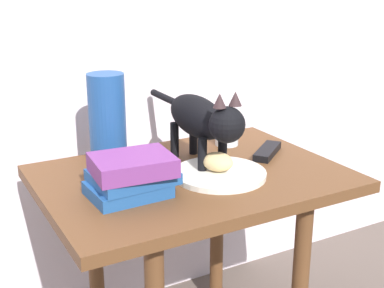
{
  "coord_description": "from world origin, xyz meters",
  "views": [
    {
      "loc": [
        -0.62,
        -1.13,
        1.09
      ],
      "look_at": [
        0.0,
        0.0,
        0.67
      ],
      "focal_mm": 49.57,
      "sensor_mm": 36.0,
      "label": 1
    }
  ],
  "objects_px": {
    "side_table": "(192,204)",
    "green_vase": "(107,120)",
    "cat": "(202,119)",
    "book_stack": "(131,175)",
    "candle_jar": "(227,133)",
    "tv_remote": "(267,151)",
    "bread_roll": "(218,162)",
    "plate": "(220,174)"
  },
  "relations": [
    {
      "from": "plate",
      "to": "bread_roll",
      "type": "distance_m",
      "value": 0.03
    },
    {
      "from": "cat",
      "to": "book_stack",
      "type": "xyz_separation_m",
      "value": [
        -0.24,
        -0.09,
        -0.08
      ]
    },
    {
      "from": "plate",
      "to": "book_stack",
      "type": "relative_size",
      "value": 1.18
    },
    {
      "from": "green_vase",
      "to": "candle_jar",
      "type": "xyz_separation_m",
      "value": [
        0.37,
        -0.02,
        -0.09
      ]
    },
    {
      "from": "side_table",
      "to": "book_stack",
      "type": "distance_m",
      "value": 0.24
    },
    {
      "from": "bread_roll",
      "to": "cat",
      "type": "relative_size",
      "value": 0.17
    },
    {
      "from": "cat",
      "to": "tv_remote",
      "type": "bearing_deg",
      "value": -1.67
    },
    {
      "from": "plate",
      "to": "green_vase",
      "type": "relative_size",
      "value": 0.96
    },
    {
      "from": "side_table",
      "to": "green_vase",
      "type": "bearing_deg",
      "value": 132.65
    },
    {
      "from": "candle_jar",
      "to": "side_table",
      "type": "bearing_deg",
      "value": -142.62
    },
    {
      "from": "plate",
      "to": "bread_roll",
      "type": "bearing_deg",
      "value": 124.96
    },
    {
      "from": "candle_jar",
      "to": "tv_remote",
      "type": "height_order",
      "value": "candle_jar"
    },
    {
      "from": "plate",
      "to": "candle_jar",
      "type": "height_order",
      "value": "candle_jar"
    },
    {
      "from": "bread_roll",
      "to": "book_stack",
      "type": "distance_m",
      "value": 0.24
    },
    {
      "from": "plate",
      "to": "tv_remote",
      "type": "distance_m",
      "value": 0.22
    },
    {
      "from": "book_stack",
      "to": "side_table",
      "type": "bearing_deg",
      "value": 16.52
    },
    {
      "from": "plate",
      "to": "candle_jar",
      "type": "distance_m",
      "value": 0.27
    },
    {
      "from": "side_table",
      "to": "cat",
      "type": "bearing_deg",
      "value": 32.62
    },
    {
      "from": "plate",
      "to": "green_vase",
      "type": "height_order",
      "value": "green_vase"
    },
    {
      "from": "side_table",
      "to": "book_stack",
      "type": "relative_size",
      "value": 3.84
    },
    {
      "from": "candle_jar",
      "to": "tv_remote",
      "type": "xyz_separation_m",
      "value": [
        0.05,
        -0.13,
        -0.03
      ]
    },
    {
      "from": "plate",
      "to": "book_stack",
      "type": "height_order",
      "value": "book_stack"
    },
    {
      "from": "book_stack",
      "to": "tv_remote",
      "type": "distance_m",
      "value": 0.46
    },
    {
      "from": "side_table",
      "to": "green_vase",
      "type": "xyz_separation_m",
      "value": [
        -0.16,
        0.18,
        0.21
      ]
    },
    {
      "from": "book_stack",
      "to": "tv_remote",
      "type": "relative_size",
      "value": 1.34
    },
    {
      "from": "bread_roll",
      "to": "candle_jar",
      "type": "bearing_deg",
      "value": 52.4
    },
    {
      "from": "book_stack",
      "to": "green_vase",
      "type": "distance_m",
      "value": 0.25
    },
    {
      "from": "plate",
      "to": "candle_jar",
      "type": "bearing_deg",
      "value": 53.65
    },
    {
      "from": "bread_roll",
      "to": "book_stack",
      "type": "bearing_deg",
      "value": -178.21
    },
    {
      "from": "candle_jar",
      "to": "tv_remote",
      "type": "distance_m",
      "value": 0.15
    },
    {
      "from": "book_stack",
      "to": "candle_jar",
      "type": "distance_m",
      "value": 0.46
    },
    {
      "from": "cat",
      "to": "book_stack",
      "type": "bearing_deg",
      "value": -159.97
    },
    {
      "from": "cat",
      "to": "book_stack",
      "type": "height_order",
      "value": "cat"
    },
    {
      "from": "cat",
      "to": "green_vase",
      "type": "height_order",
      "value": "green_vase"
    },
    {
      "from": "bread_roll",
      "to": "green_vase",
      "type": "bearing_deg",
      "value": 132.86
    },
    {
      "from": "plate",
      "to": "tv_remote",
      "type": "bearing_deg",
      "value": 20.65
    },
    {
      "from": "bread_roll",
      "to": "book_stack",
      "type": "height_order",
      "value": "book_stack"
    },
    {
      "from": "green_vase",
      "to": "plate",
      "type": "bearing_deg",
      "value": -47.29
    },
    {
      "from": "side_table",
      "to": "tv_remote",
      "type": "distance_m",
      "value": 0.28
    },
    {
      "from": "cat",
      "to": "bread_roll",
      "type": "bearing_deg",
      "value": -90.16
    },
    {
      "from": "side_table",
      "to": "book_stack",
      "type": "height_order",
      "value": "book_stack"
    },
    {
      "from": "candle_jar",
      "to": "tv_remote",
      "type": "bearing_deg",
      "value": -68.8
    }
  ]
}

